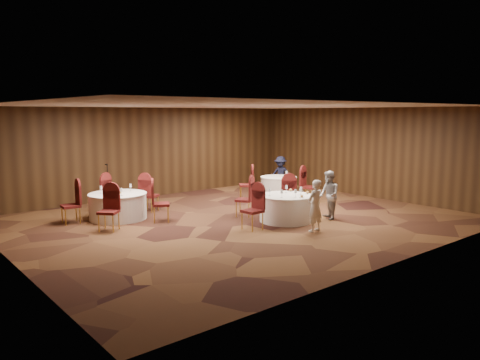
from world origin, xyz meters
TOP-DOWN VIEW (x-y plane):
  - ground at (0.00, 0.00)m, footprint 12.00×12.00m
  - room_shell at (0.00, 0.00)m, footprint 12.00×12.00m
  - table_main at (0.90, -0.97)m, footprint 1.50×1.50m
  - table_left at (-2.59, 2.30)m, footprint 1.63×1.63m
  - table_right at (3.41, 1.91)m, footprint 1.30×1.30m
  - chairs_main at (0.58, -0.32)m, footprint 2.88×1.97m
  - chairs_left at (-2.59, 2.23)m, footprint 3.08×3.08m
  - chairs_right at (2.96, 1.53)m, footprint 2.05×2.40m
  - tabletop_main at (1.05, -1.07)m, footprint 1.15×1.06m
  - tabletop_left at (-2.59, 2.29)m, footprint 0.90×0.80m
  - tabletop_right at (3.59, 1.68)m, footprint 0.08×0.08m
  - mic_stand at (-2.31, 3.58)m, footprint 0.24×0.24m
  - woman_a at (0.64, -2.25)m, footprint 0.51×0.35m
  - woman_b at (2.01, -1.56)m, footprint 0.80×0.85m
  - man_c at (4.26, 2.67)m, footprint 0.80×1.01m

SIDE VIEW (x-z plane):
  - ground at x=0.00m, z-range 0.00..0.00m
  - table_left at x=-2.59m, z-range 0.01..0.75m
  - table_main at x=0.90m, z-range 0.01..0.75m
  - table_right at x=3.41m, z-range 0.01..0.75m
  - mic_stand at x=-2.31m, z-range -0.32..1.15m
  - chairs_main at x=0.58m, z-range 0.00..1.00m
  - chairs_left at x=-2.59m, z-range 0.00..1.00m
  - chairs_right at x=2.96m, z-range 0.00..1.00m
  - woman_a at x=0.64m, z-range 0.00..1.33m
  - man_c at x=4.26m, z-range 0.00..1.37m
  - woman_b at x=2.01m, z-range 0.00..1.39m
  - tabletop_left at x=-2.59m, z-range 0.71..0.93m
  - tabletop_main at x=1.05m, z-range 0.74..0.95m
  - tabletop_right at x=3.59m, z-range 0.79..1.01m
  - room_shell at x=0.00m, z-range -4.04..7.96m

